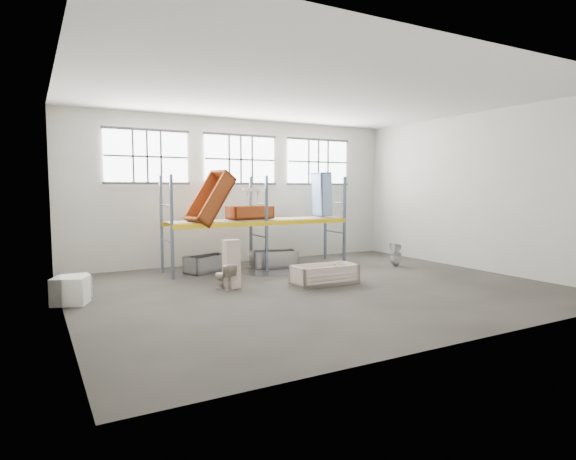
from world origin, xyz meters
TOP-DOWN VIEW (x-y plane):
  - floor at (0.00, 0.00)m, footprint 12.00×10.00m
  - ceiling at (0.00, 0.00)m, footprint 12.00×10.00m
  - wall_back at (0.00, 5.05)m, footprint 12.00×0.10m
  - wall_front at (0.00, -5.05)m, footprint 12.00×0.10m
  - wall_left at (-6.05, 0.00)m, footprint 0.10×10.00m
  - wall_right at (6.05, 0.00)m, footprint 0.10×10.00m
  - window_left at (-3.20, 4.94)m, footprint 2.60×0.04m
  - window_mid at (0.00, 4.94)m, footprint 2.60×0.04m
  - window_right at (3.20, 4.94)m, footprint 2.60×0.04m
  - rack_upright_la at (-3.00, 2.90)m, footprint 0.08×0.08m
  - rack_upright_lb at (-3.00, 4.10)m, footprint 0.08×0.08m
  - rack_upright_ma at (0.00, 2.90)m, footprint 0.08×0.08m
  - rack_upright_mb at (0.00, 4.10)m, footprint 0.08×0.08m
  - rack_upright_ra at (3.00, 2.90)m, footprint 0.08×0.08m
  - rack_upright_rb at (3.00, 4.10)m, footprint 0.08×0.08m
  - rack_beam_front at (0.00, 2.90)m, footprint 6.00×0.10m
  - rack_beam_back at (0.00, 4.10)m, footprint 6.00×0.10m
  - shelf_deck at (0.00, 3.50)m, footprint 5.90×1.10m
  - wet_patch at (0.00, 2.70)m, footprint 1.80×1.80m
  - bathtub_beige at (0.47, 0.27)m, footprint 1.79×0.88m
  - cistern_spare at (1.19, 0.54)m, footprint 0.42×0.24m
  - sink_in_tub at (0.57, 0.58)m, footprint 0.50×0.50m
  - toilet_beige at (-2.18, 0.99)m, footprint 0.51×0.72m
  - cistern_tall at (-1.99, 0.94)m, footprint 0.44×0.31m
  - toilet_white at (4.19, 1.59)m, footprint 0.37×0.37m
  - steel_tub_left at (-1.73, 3.54)m, footprint 1.58×1.15m
  - steel_tub_right at (0.51, 3.38)m, footprint 1.59×0.98m
  - rust_tub_flat at (-0.28, 3.55)m, footprint 1.51×0.82m
  - rust_tub_tilted at (-1.71, 3.29)m, footprint 1.58×1.14m
  - sink_on_shelf at (-0.31, 3.27)m, footprint 0.78×0.71m
  - blue_tub_upright at (2.46, 3.52)m, footprint 0.52×0.74m
  - bucket at (-0.25, 0.11)m, footprint 0.37×0.37m
  - carton_near at (-5.81, 1.12)m, footprint 0.89×0.84m
  - carton_far at (-5.62, 1.93)m, footprint 0.67×0.67m

SIDE VIEW (x-z plane):
  - floor at x=0.00m, z-range -0.10..0.00m
  - wet_patch at x=0.00m, z-range 0.00..0.00m
  - sink_in_tub at x=0.57m, z-range 0.09..0.23m
  - bucket at x=-0.25m, z-range 0.00..0.37m
  - carton_far at x=-5.62m, z-range 0.00..0.51m
  - bathtub_beige at x=0.47m, z-range 0.00..0.52m
  - steel_tub_left at x=-1.73m, z-range 0.00..0.53m
  - steel_tub_right at x=0.51m, z-range 0.00..0.54m
  - cistern_spare at x=1.19m, z-range 0.09..0.47m
  - carton_near at x=-5.81m, z-range 0.00..0.62m
  - toilet_beige at x=-2.18m, z-range 0.00..0.67m
  - toilet_white at x=4.19m, z-range 0.00..0.79m
  - cistern_tall at x=-1.99m, z-range 0.00..1.28m
  - rack_upright_la at x=-3.00m, z-range 0.00..3.00m
  - rack_upright_lb at x=-3.00m, z-range 0.00..3.00m
  - rack_upright_ma at x=0.00m, z-range 0.00..3.00m
  - rack_upright_mb at x=0.00m, z-range 0.00..3.00m
  - rack_upright_ra at x=3.00m, z-range 0.00..3.00m
  - rack_upright_rb at x=3.00m, z-range 0.00..3.00m
  - rack_beam_front at x=0.00m, z-range 1.43..1.57m
  - rack_beam_back at x=0.00m, z-range 1.43..1.57m
  - shelf_deck at x=0.00m, z-range 1.57..1.59m
  - rust_tub_flat at x=-0.28m, z-range 1.62..2.02m
  - sink_on_shelf at x=-0.31m, z-range 1.81..2.38m
  - rust_tub_tilted at x=-1.71m, z-range 1.42..3.17m
  - blue_tub_upright at x=2.46m, z-range 1.63..3.16m
  - wall_back at x=0.00m, z-range 0.00..5.00m
  - wall_front at x=0.00m, z-range 0.00..5.00m
  - wall_left at x=-6.05m, z-range 0.00..5.00m
  - wall_right at x=6.05m, z-range 0.00..5.00m
  - window_left at x=-3.20m, z-range 2.80..4.40m
  - window_mid at x=0.00m, z-range 2.80..4.40m
  - window_right at x=3.20m, z-range 2.80..4.40m
  - ceiling at x=0.00m, z-range 5.00..5.10m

